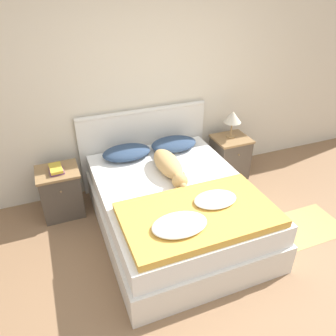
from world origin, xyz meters
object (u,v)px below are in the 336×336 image
Objects in this scene: dog at (169,166)px; table_lamp at (233,118)px; nightstand_right at (230,157)px; bed at (175,208)px; nightstand_left at (61,192)px; pillow_right at (174,144)px; book_stack at (56,169)px; pillow_left at (127,152)px.

dog is 2.34× the size of table_lamp.
dog is (-1.05, -0.46, 0.35)m from nightstand_right.
bed is at bearing -146.66° from nightstand_right.
nightstand_left is at bearing 180.00° from nightstand_right.
bed is at bearing -111.48° from pillow_right.
book_stack is (-1.09, 0.70, 0.32)m from bed.
bed is at bearing -33.34° from nightstand_left.
book_stack is at bearing 158.28° from dog.
table_lamp reaches higher than dog.
table_lamp is at bearing 1.19° from book_stack.
pillow_right is at bearing 179.78° from table_lamp.
bed is 2.39× the size of dog.
nightstand_right is at bearing 0.40° from book_stack.
table_lamp is (1.38, -0.00, 0.22)m from pillow_left.
dog reaches higher than pillow_right.
pillow_left is 0.68× the size of dog.
book_stack is at bearing -99.38° from nightstand_left.
book_stack reaches higher than bed.
book_stack reaches higher than nightstand_right.
table_lamp is at bearing 34.43° from bed.
dog is at bearing -154.82° from table_lamp.
table_lamp reaches higher than pillow_right.
pillow_left reaches higher than book_stack.
book_stack is (-2.18, -0.02, 0.31)m from nightstand_right.
nightstand_left reaches higher than bed.
nightstand_left is 2.18m from nightstand_right.
table_lamp is at bearing 0.79° from nightstand_left.
nightstand_right is 0.86m from pillow_right.
pillow_right is at bearing 1.37° from nightstand_left.
dog is at bearing -56.32° from pillow_left.
bed is 1.30m from nightstand_right.
dog is 3.57× the size of book_stack.
pillow_right is 1.39m from book_stack.
dog reaches higher than book_stack.
pillow_right is at bearing 62.60° from dog.
dog is (0.04, 0.25, 0.37)m from bed.
book_stack is at bearing -178.00° from pillow_right.
table_lamp is at bearing -0.13° from pillow_left.
dog is (-0.26, -0.50, 0.03)m from pillow_right.
pillow_right reaches higher than book_stack.
nightstand_left is at bearing 146.66° from bed.
nightstand_left is 1.42m from pillow_right.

